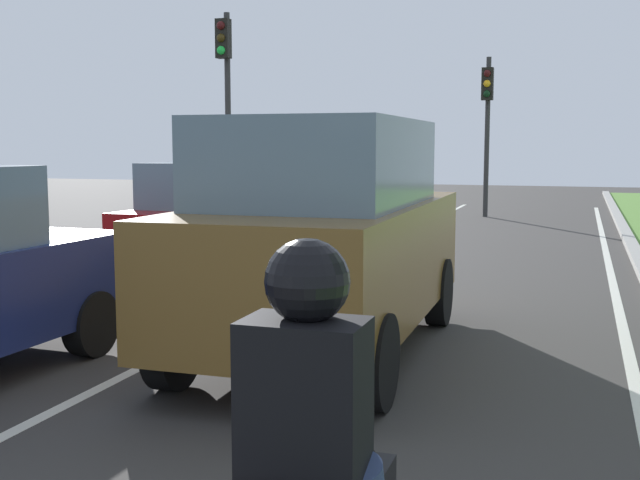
{
  "coord_description": "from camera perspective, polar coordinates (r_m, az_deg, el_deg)",
  "views": [
    {
      "loc": [
        3.09,
        2.55,
        2.03
      ],
      "look_at": [
        0.91,
        9.14,
        1.2
      ],
      "focal_mm": 44.2,
      "sensor_mm": 36.0,
      "label": 1
    }
  ],
  "objects": [
    {
      "name": "traffic_light_overhead_left",
      "position": [
        19.0,
        -6.85,
        11.22
      ],
      "size": [
        0.32,
        0.5,
        5.13
      ],
      "color": "#2D2D2D",
      "rests_on": "ground"
    },
    {
      "name": "lane_line_center",
      "position": [
        12.23,
        0.02,
        -2.71
      ],
      "size": [
        0.12,
        32.0,
        0.01
      ],
      "primitive_type": "cube",
      "color": "silver",
      "rests_on": "ground"
    },
    {
      "name": "traffic_light_far_median",
      "position": [
        22.99,
        12.01,
        9.17
      ],
      "size": [
        0.32,
        0.5,
        4.52
      ],
      "color": "#2D2D2D",
      "rests_on": "ground"
    },
    {
      "name": "ground_plane",
      "position": [
        12.04,
        3.19,
        -2.89
      ],
      "size": [
        60.0,
        60.0,
        0.0
      ],
      "primitive_type": "plane",
      "color": "#383533"
    },
    {
      "name": "car_suv_ahead",
      "position": [
        7.63,
        0.36,
        0.32
      ],
      "size": [
        2.02,
        4.53,
        2.28
      ],
      "rotation": [
        0.0,
        0.0,
        0.01
      ],
      "color": "brown",
      "rests_on": "ground"
    },
    {
      "name": "car_hatchback_far",
      "position": [
        12.42,
        -7.57,
        1.46
      ],
      "size": [
        1.84,
        3.76,
        1.78
      ],
      "rotation": [
        0.0,
        0.0,
        -0.04
      ],
      "color": "maroon",
      "rests_on": "ground"
    },
    {
      "name": "rider_person",
      "position": [
        2.64,
        -0.91,
        -11.83
      ],
      "size": [
        0.5,
        0.4,
        1.16
      ],
      "rotation": [
        0.0,
        0.0,
        0.0
      ],
      "color": "black",
      "rests_on": "ground"
    },
    {
      "name": "lane_line_right_edge",
      "position": [
        11.64,
        20.59,
        -3.64
      ],
      "size": [
        0.12,
        32.0,
        0.01
      ],
      "primitive_type": "cube",
      "color": "silver",
      "rests_on": "ground"
    }
  ]
}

